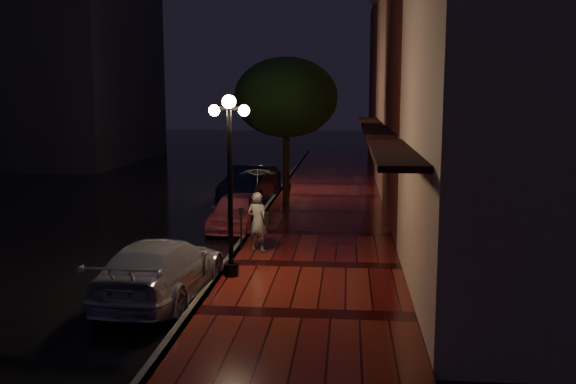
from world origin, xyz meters
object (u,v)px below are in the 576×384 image
at_px(silver_car, 161,269).
at_px(parking_meter, 241,224).
at_px(street_tree, 286,100).
at_px(woman_with_umbrella, 257,197).
at_px(streetlamp_near, 230,175).
at_px(navy_car, 250,184).
at_px(streetlamp_far, 287,136).
at_px(pink_car, 236,211).

relative_size(silver_car, parking_meter, 3.87).
height_order(street_tree, woman_with_umbrella, street_tree).
bearing_deg(streetlamp_near, woman_with_umbrella, 83.15).
relative_size(navy_car, silver_car, 0.99).
bearing_deg(silver_car, parking_meter, -101.47).
bearing_deg(street_tree, parking_meter, -93.15).
xyz_separation_m(navy_car, silver_car, (0.01, -13.00, -0.08)).
height_order(streetlamp_far, woman_with_umbrella, streetlamp_far).
xyz_separation_m(streetlamp_near, silver_car, (-1.31, -1.38, -1.93)).
xyz_separation_m(streetlamp_near, navy_car, (-1.31, 11.62, -1.85)).
height_order(navy_car, silver_car, navy_car).
xyz_separation_m(streetlamp_far, pink_car, (-0.95, -7.97, -1.98)).
height_order(pink_car, parking_meter, parking_meter).
xyz_separation_m(street_tree, parking_meter, (-0.46, -8.34, -3.37)).
relative_size(streetlamp_far, parking_meter, 3.62).
height_order(streetlamp_near, navy_car, streetlamp_near).
bearing_deg(silver_car, streetlamp_far, -90.98).
relative_size(street_tree, pink_car, 1.60).
distance_m(pink_car, silver_car, 7.42).
xyz_separation_m(streetlamp_near, streetlamp_far, (0.00, 14.00, 0.00)).
height_order(streetlamp_near, pink_car, streetlamp_near).
distance_m(streetlamp_far, pink_car, 8.27).
bearing_deg(silver_car, navy_car, -86.09).
bearing_deg(navy_car, parking_meter, -75.25).
height_order(navy_car, parking_meter, navy_car).
bearing_deg(streetlamp_near, parking_meter, 94.31).
relative_size(streetlamp_near, silver_car, 0.94).
height_order(streetlamp_far, parking_meter, streetlamp_far).
distance_m(pink_car, navy_car, 5.61).
height_order(pink_car, silver_car, silver_car).
distance_m(silver_car, parking_meter, 4.19).
distance_m(navy_car, parking_meter, 9.03).
distance_m(streetlamp_near, parking_meter, 3.17).
bearing_deg(silver_car, street_tree, -93.34).
xyz_separation_m(streetlamp_near, parking_meter, (-0.20, 2.66, -1.73)).
height_order(streetlamp_near, parking_meter, streetlamp_near).
xyz_separation_m(navy_car, parking_meter, (1.11, -8.96, 0.12)).
bearing_deg(streetlamp_far, streetlamp_near, -90.00).
bearing_deg(streetlamp_near, streetlamp_far, 90.00).
xyz_separation_m(streetlamp_far, street_tree, (0.26, -3.01, 1.64)).
relative_size(streetlamp_far, silver_car, 0.94).
distance_m(streetlamp_near, silver_car, 2.71).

